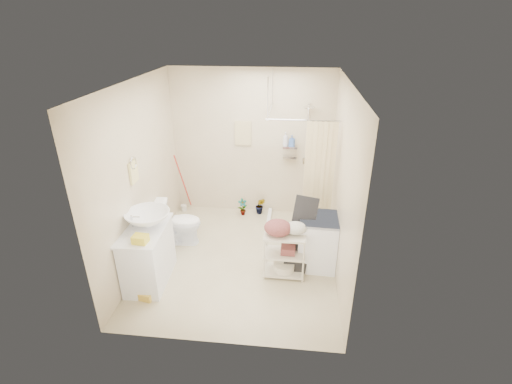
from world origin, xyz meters
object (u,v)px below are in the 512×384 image
washing_machine (318,241)px  vanity (148,255)px  toilet (178,222)px  laundry_rack (284,251)px

washing_machine → vanity: bearing=-162.5°
toilet → laundry_rack: bearing=-114.9°
toilet → laundry_rack: laundry_rack is taller
toilet → laundry_rack: size_ratio=0.92×
vanity → toilet: size_ratio=1.28×
laundry_rack → washing_machine: bearing=32.3°
washing_machine → laundry_rack: 0.55m
toilet → laundry_rack: 1.83m
vanity → laundry_rack: vanity is taller
washing_machine → toilet: bearing=173.0°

